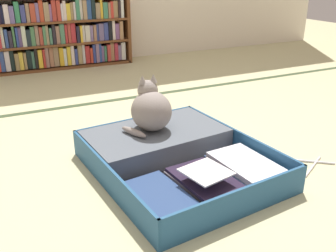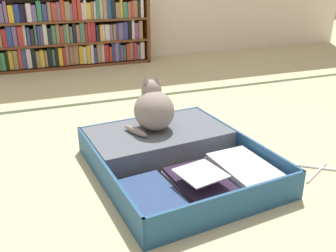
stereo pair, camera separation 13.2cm
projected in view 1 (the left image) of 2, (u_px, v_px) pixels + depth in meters
ground_plane at (155, 180)px, 1.64m from camera, size 10.00×10.00×0.00m
tatami_border at (89, 104)px, 2.57m from camera, size 4.80×0.05×0.00m
bookshelf at (48, 34)px, 3.38m from camera, size 1.50×0.22×0.65m
open_suitcase at (171, 154)px, 1.75m from camera, size 0.77×0.90×0.13m
black_cat at (150, 109)px, 1.80m from camera, size 0.26×0.23×0.26m
clothes_hanger at (289, 163)px, 1.77m from camera, size 0.34×0.30×0.01m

